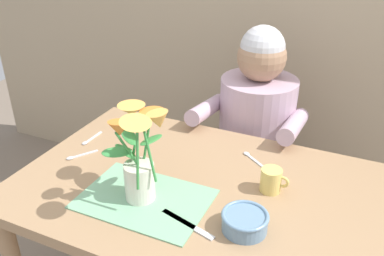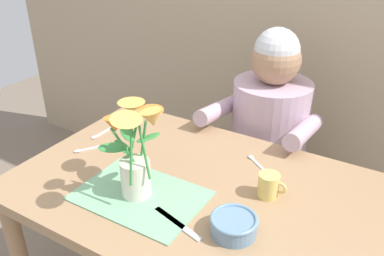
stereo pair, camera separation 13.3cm
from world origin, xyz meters
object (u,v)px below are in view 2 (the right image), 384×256
Objects in this scene: flower_vase at (135,148)px; dinner_knife at (177,223)px; seated_person at (267,151)px; coffee_cup at (269,185)px; ceramic_bowl at (234,225)px.

flower_vase is 1.75× the size of dinner_knife.
flower_vase is 0.26m from dinner_knife.
coffee_cup is at bearing -71.91° from seated_person.
ceramic_bowl is 0.17m from dinner_knife.
ceramic_bowl is (0.19, -0.76, 0.21)m from seated_person.
flower_vase is 3.58× the size of coffee_cup.
dinner_knife is (0.03, -0.81, 0.18)m from seated_person.
dinner_knife is at bearing -16.95° from flower_vase.
dinner_knife is 0.32m from coffee_cup.
seated_person is at bearing 110.88° from coffee_cup.
seated_person is 8.35× the size of ceramic_bowl.
flower_vase reaches higher than dinner_knife.
flower_vase is at bearing 178.48° from dinner_knife.
flower_vase is at bearing 179.03° from ceramic_bowl.
ceramic_bowl is (0.34, -0.01, -0.14)m from flower_vase.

